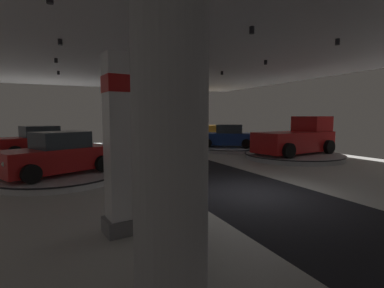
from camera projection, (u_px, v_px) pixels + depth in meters
ground at (251, 194)px, 9.83m from camera, size 24.00×44.00×0.06m
ceiling_with_spotlights at (254, 24)px, 9.31m from camera, size 24.00×44.00×0.39m
column_left at (170, 105)px, 4.27m from camera, size 1.14×1.14×5.50m
brand_sign_pylon at (131, 142)px, 6.44m from camera, size 1.34×0.81×3.92m
display_platform_deep_right at (201, 140)px, 30.03m from camera, size 5.68×5.68×0.33m
pickup_truck_deep_right at (199, 130)px, 29.74m from camera, size 5.63×3.54×2.30m
display_platform_mid_left at (58, 177)px, 11.74m from camera, size 4.79×4.79×0.28m
display_car_mid_left at (58, 155)px, 11.68m from camera, size 4.56×3.57×1.71m
display_platform_mid_right at (293, 156)px, 17.89m from camera, size 5.90×5.90×0.31m
pickup_truck_mid_right at (297, 138)px, 17.96m from camera, size 5.54×3.22×2.30m
display_platform_far_left at (38, 157)px, 17.53m from camera, size 5.89×5.89×0.32m
display_car_far_left at (38, 142)px, 17.46m from camera, size 4.56×3.30×1.71m
display_platform_far_right at (228, 148)px, 22.32m from camera, size 5.06×5.06×0.28m
display_car_far_right at (228, 137)px, 22.23m from camera, size 4.45×3.93×1.71m
visitor_walking_near at (190, 156)px, 12.55m from camera, size 0.32×0.32×1.59m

